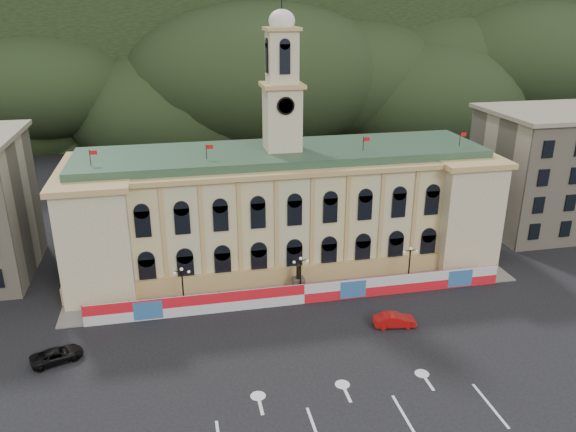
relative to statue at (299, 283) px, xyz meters
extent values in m
plane|color=black|center=(0.00, -18.00, -1.19)|extent=(260.00, 260.00, 0.00)
cube|color=black|center=(0.00, 112.00, 20.81)|extent=(230.00, 70.00, 44.00)
cube|color=#595651|center=(35.00, 92.00, 28.81)|extent=(22.00, 8.00, 14.00)
cube|color=#595651|center=(-48.00, 90.00, 24.81)|extent=(16.00, 7.00, 10.00)
cube|color=beige|center=(0.00, 10.00, 5.81)|extent=(55.00, 15.00, 14.00)
cube|color=tan|center=(0.00, 2.20, 0.01)|extent=(56.00, 0.80, 2.40)
cube|color=tan|center=(0.00, 10.00, 13.11)|extent=(56.20, 16.20, 0.60)
cube|color=#32533A|center=(0.00, 10.00, 13.81)|extent=(53.00, 13.00, 1.20)
cube|color=beige|center=(-23.50, 9.00, 5.81)|extent=(8.00, 17.00, 14.00)
cube|color=beige|center=(23.50, 9.00, 5.81)|extent=(8.00, 17.00, 14.00)
cube|color=beige|center=(0.00, 10.00, 18.41)|extent=(4.40, 4.40, 8.00)
cube|color=tan|center=(0.00, 10.00, 22.61)|extent=(5.20, 5.20, 0.50)
cube|color=beige|center=(0.00, 10.00, 25.91)|extent=(3.60, 3.60, 6.50)
cube|color=tan|center=(0.00, 10.00, 29.31)|extent=(4.20, 4.20, 0.40)
cylinder|color=black|center=(0.00, 7.70, 20.41)|extent=(2.20, 0.20, 2.20)
ellipsoid|color=white|center=(0.00, 10.00, 30.21)|extent=(3.20, 3.20, 2.72)
cube|color=tan|center=(43.00, 13.00, 7.81)|extent=(20.00, 16.00, 18.00)
cube|color=gray|center=(43.00, 13.00, 17.11)|extent=(21.00, 17.00, 0.60)
cube|color=red|center=(0.00, -3.00, 0.06)|extent=(50.00, 0.25, 2.50)
cube|color=#3065A1|center=(-18.00, -3.14, 0.06)|extent=(3.20, 0.05, 2.20)
cube|color=#3065A1|center=(6.00, -3.14, 0.06)|extent=(3.20, 0.05, 2.20)
cube|color=#3065A1|center=(20.00, -3.14, 0.06)|extent=(3.20, 0.05, 2.20)
cube|color=slate|center=(0.00, -0.25, -1.11)|extent=(56.00, 5.50, 0.16)
cube|color=#595651|center=(0.00, 0.00, -0.29)|extent=(1.40, 1.40, 1.80)
cylinder|color=black|center=(0.00, 0.00, 1.41)|extent=(0.60, 0.60, 1.60)
sphere|color=black|center=(0.00, 0.00, 2.31)|extent=(0.44, 0.44, 0.44)
cylinder|color=black|center=(-14.00, -1.00, -1.04)|extent=(0.44, 0.44, 0.30)
cylinder|color=black|center=(-14.00, -1.00, 1.21)|extent=(0.18, 0.18, 4.80)
cube|color=black|center=(-14.00, -1.00, 3.51)|extent=(1.60, 0.08, 0.08)
sphere|color=silver|center=(-14.80, -1.00, 3.36)|extent=(0.36, 0.36, 0.36)
sphere|color=silver|center=(-13.20, -1.00, 3.36)|extent=(0.36, 0.36, 0.36)
sphere|color=silver|center=(-14.00, -1.00, 3.76)|extent=(0.40, 0.40, 0.40)
cylinder|color=black|center=(0.00, -1.00, -1.04)|extent=(0.44, 0.44, 0.30)
cylinder|color=black|center=(0.00, -1.00, 1.21)|extent=(0.18, 0.18, 4.80)
cube|color=black|center=(0.00, -1.00, 3.51)|extent=(1.60, 0.08, 0.08)
sphere|color=silver|center=(-0.80, -1.00, 3.36)|extent=(0.36, 0.36, 0.36)
sphere|color=silver|center=(0.80, -1.00, 3.36)|extent=(0.36, 0.36, 0.36)
sphere|color=silver|center=(0.00, -1.00, 3.76)|extent=(0.40, 0.40, 0.40)
cylinder|color=black|center=(14.00, -1.00, -1.04)|extent=(0.44, 0.44, 0.30)
cylinder|color=black|center=(14.00, -1.00, 1.21)|extent=(0.18, 0.18, 4.80)
cube|color=black|center=(14.00, -1.00, 3.51)|extent=(1.60, 0.08, 0.08)
sphere|color=silver|center=(13.20, -1.00, 3.36)|extent=(0.36, 0.36, 0.36)
sphere|color=silver|center=(14.80, -1.00, 3.36)|extent=(0.36, 0.36, 0.36)
sphere|color=silver|center=(14.00, -1.00, 3.76)|extent=(0.40, 0.40, 0.40)
imported|color=#B20D0C|center=(8.58, -9.96, -0.42)|extent=(2.84, 5.07, 1.53)
imported|color=black|center=(-26.73, -9.16, -0.49)|extent=(5.57, 6.49, 1.39)
camera|label=1|loc=(-13.90, -59.98, 32.31)|focal=35.00mm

